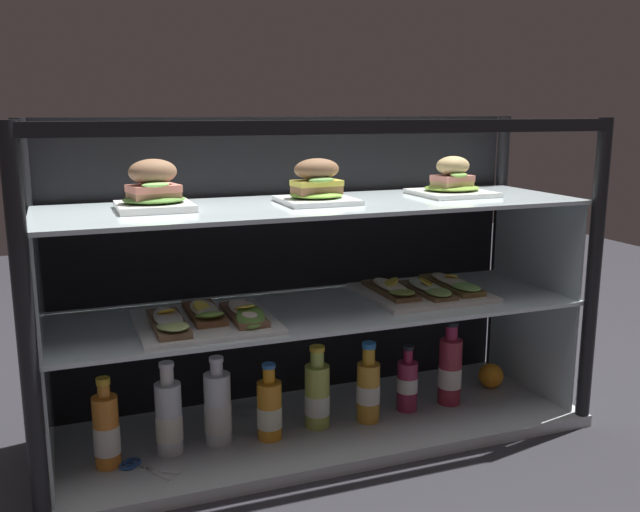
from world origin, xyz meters
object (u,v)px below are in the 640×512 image
at_px(open_sandwich_tray_near_left_corner, 424,289).
at_px(juice_bottle_front_second, 269,410).
at_px(juice_bottle_front_right_end, 169,418).
at_px(open_sandwich_tray_center, 206,318).
at_px(juice_bottle_back_center, 368,389).
at_px(juice_bottle_front_middle, 407,384).
at_px(plated_roll_sandwich_left_of_center, 452,182).
at_px(juice_bottle_back_right, 106,432).
at_px(juice_bottle_front_fourth, 218,409).
at_px(juice_bottle_near_post, 450,370).
at_px(juice_bottle_back_left, 317,395).
at_px(kitchen_scissors, 136,466).
at_px(plated_roll_sandwich_right_of_center, 317,187).
at_px(plated_roll_sandwich_mid_right, 154,191).
at_px(orange_fruit_beside_bottles, 491,376).

relative_size(open_sandwich_tray_near_left_corner, juice_bottle_front_second, 1.61).
bearing_deg(juice_bottle_front_right_end, open_sandwich_tray_center, -12.44).
xyz_separation_m(juice_bottle_back_center, juice_bottle_front_middle, (0.14, 0.03, -0.01)).
relative_size(juice_bottle_front_second, juice_bottle_front_middle, 1.07).
bearing_deg(plated_roll_sandwich_left_of_center, juice_bottle_back_right, -176.00).
xyz_separation_m(plated_roll_sandwich_left_of_center, open_sandwich_tray_near_left_corner, (-0.09, -0.02, -0.31)).
distance_m(open_sandwich_tray_center, juice_bottle_back_right, 0.37).
relative_size(juice_bottle_back_right, juice_bottle_front_second, 1.10).
height_order(open_sandwich_tray_near_left_corner, juice_bottle_back_center, open_sandwich_tray_near_left_corner).
relative_size(open_sandwich_tray_near_left_corner, juice_bottle_front_fourth, 1.44).
bearing_deg(juice_bottle_near_post, juice_bottle_back_left, -179.36).
bearing_deg(juice_bottle_back_center, juice_bottle_back_right, -179.67).
relative_size(juice_bottle_front_fourth, kitchen_scissors, 1.60).
height_order(juice_bottle_front_right_end, juice_bottle_back_left, juice_bottle_front_right_end).
distance_m(open_sandwich_tray_center, juice_bottle_near_post, 0.78).
xyz_separation_m(open_sandwich_tray_center, juice_bottle_back_center, (0.46, 0.01, -0.26)).
bearing_deg(plated_roll_sandwich_right_of_center, juice_bottle_near_post, -2.88).
xyz_separation_m(open_sandwich_tray_center, juice_bottle_front_fourth, (0.03, 0.04, -0.26)).
bearing_deg(plated_roll_sandwich_mid_right, open_sandwich_tray_near_left_corner, -1.25).
height_order(juice_bottle_front_second, juice_bottle_back_left, juice_bottle_back_left).
distance_m(plated_roll_sandwich_right_of_center, juice_bottle_front_fourth, 0.64).
bearing_deg(orange_fruit_beside_bottles, juice_bottle_front_second, -173.81).
bearing_deg(juice_bottle_front_middle, juice_bottle_front_second, -176.01).
relative_size(plated_roll_sandwich_left_of_center, open_sandwich_tray_center, 0.61).
bearing_deg(plated_roll_sandwich_mid_right, juice_bottle_front_middle, -3.24).
bearing_deg(juice_bottle_back_right, open_sandwich_tray_center, -1.46).
height_order(open_sandwich_tray_center, juice_bottle_back_left, open_sandwich_tray_center).
xyz_separation_m(plated_roll_sandwich_mid_right, juice_bottle_near_post, (0.84, -0.04, -0.57)).
relative_size(plated_roll_sandwich_mid_right, juice_bottle_back_center, 0.79).
height_order(plated_roll_sandwich_left_of_center, juice_bottle_front_middle, plated_roll_sandwich_left_of_center).
xyz_separation_m(open_sandwich_tray_near_left_corner, juice_bottle_back_right, (-0.91, -0.05, -0.26)).
distance_m(plated_roll_sandwich_right_of_center, plated_roll_sandwich_left_of_center, 0.43).
distance_m(orange_fruit_beside_bottles, kitchen_scissors, 1.12).
bearing_deg(juice_bottle_front_second, plated_roll_sandwich_mid_right, 165.38).
distance_m(juice_bottle_back_right, juice_bottle_front_fourth, 0.29).
distance_m(juice_bottle_front_fourth, juice_bottle_front_middle, 0.56).
relative_size(plated_roll_sandwich_right_of_center, juice_bottle_back_right, 0.83).
distance_m(plated_roll_sandwich_mid_right, juice_bottle_back_center, 0.81).
relative_size(juice_bottle_front_right_end, juice_bottle_front_second, 1.16).
height_order(plated_roll_sandwich_mid_right, juice_bottle_front_fourth, plated_roll_sandwich_mid_right).
distance_m(plated_roll_sandwich_left_of_center, open_sandwich_tray_center, 0.81).
distance_m(open_sandwich_tray_near_left_corner, juice_bottle_front_second, 0.56).
height_order(juice_bottle_front_second, juice_bottle_near_post, juice_bottle_near_post).
bearing_deg(open_sandwich_tray_center, juice_bottle_front_middle, 3.48).
bearing_deg(juice_bottle_near_post, kitchen_scissors, -176.36).
relative_size(juice_bottle_front_right_end, juice_bottle_near_post, 0.96).
bearing_deg(open_sandwich_tray_near_left_corner, juice_bottle_front_fourth, -177.90).
distance_m(open_sandwich_tray_near_left_corner, juice_bottle_back_center, 0.33).
xyz_separation_m(open_sandwich_tray_near_left_corner, juice_bottle_back_left, (-0.35, -0.03, -0.26)).
bearing_deg(juice_bottle_front_middle, kitchen_scissors, -175.50).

